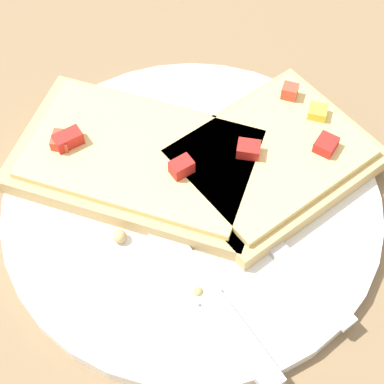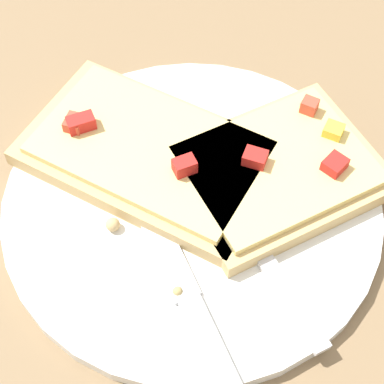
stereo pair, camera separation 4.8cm
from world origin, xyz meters
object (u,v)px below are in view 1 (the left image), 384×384
at_px(fork, 243,212).
at_px(knife, 204,289).
at_px(pizza_slice_corner, 270,158).
at_px(plate, 192,204).
at_px(pizza_slice_main, 141,160).

bearing_deg(fork, knife, 117.22).
bearing_deg(pizza_slice_corner, fork, -154.78).
relative_size(plate, knife, 1.48).
xyz_separation_m(plate, pizza_slice_corner, (0.07, -0.01, 0.02)).
distance_m(plate, pizza_slice_main, 0.05).
height_order(plate, knife, knife).
xyz_separation_m(knife, pizza_slice_corner, (0.10, 0.06, 0.01)).
bearing_deg(pizza_slice_corner, knife, -153.97).
distance_m(plate, fork, 0.04).
relative_size(plate, fork, 1.43).
xyz_separation_m(fork, knife, (-0.06, -0.04, -0.00)).
distance_m(fork, pizza_slice_main, 0.09).
xyz_separation_m(plate, fork, (0.02, -0.03, 0.01)).
height_order(fork, pizza_slice_corner, pizza_slice_corner).
bearing_deg(pizza_slice_main, knife, -47.17).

